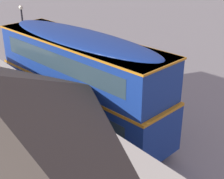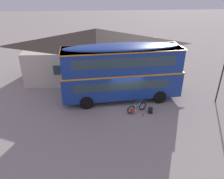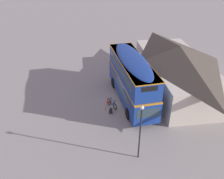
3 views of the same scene
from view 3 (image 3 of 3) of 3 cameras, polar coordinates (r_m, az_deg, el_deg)
ground_plane at (r=24.93m, az=2.80°, el=-2.98°), size 120.00×120.00×0.00m
double_decker_bus at (r=23.98m, az=4.79°, el=2.83°), size 9.95×3.22×4.79m
touring_bicycle at (r=24.01m, az=-0.13°, el=-3.35°), size 1.64×0.89×1.02m
backpack_on_ground at (r=23.18m, az=-0.31°, el=-5.08°), size 0.37×0.34×0.52m
water_bottle_red_squeeze at (r=23.76m, az=-1.54°, el=-4.55°), size 0.08×0.08×0.24m
pub_building at (r=27.38m, az=15.26°, el=5.28°), size 14.38×6.70×4.95m
street_lamp at (r=17.16m, az=6.82°, el=-8.99°), size 0.28×0.28×4.82m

